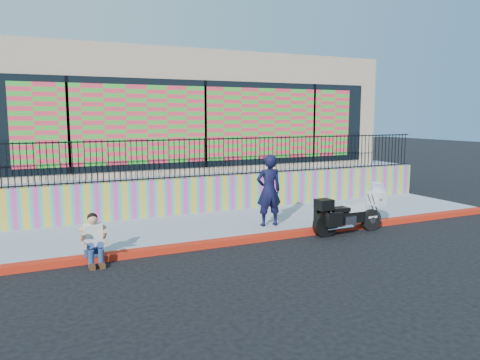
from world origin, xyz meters
TOP-DOWN VIEW (x-y plane):
  - ground at (0.00, 0.00)m, footprint 90.00×90.00m
  - red_curb at (0.00, 0.00)m, footprint 16.00×0.30m
  - sidewalk at (0.00, 1.65)m, footprint 16.00×3.00m
  - mural_wall at (0.00, 3.25)m, footprint 16.00×0.20m
  - metal_fence at (0.00, 3.25)m, footprint 15.80×0.04m
  - elevated_platform at (0.00, 8.35)m, footprint 16.00×10.00m
  - storefront_building at (0.00, 8.13)m, footprint 14.00×8.06m
  - police_motorcycle at (2.28, -0.38)m, footprint 2.12×0.70m
  - police_officer at (0.53, 0.79)m, footprint 0.76×0.55m
  - seated_man at (-4.20, -0.22)m, footprint 0.54×0.71m

SIDE VIEW (x-z plane):
  - ground at x=0.00m, z-range 0.00..0.00m
  - red_curb at x=0.00m, z-range 0.00..0.15m
  - sidewalk at x=0.00m, z-range 0.00..0.15m
  - seated_man at x=-4.20m, z-range -0.08..0.98m
  - police_motorcycle at x=2.28m, z-range -0.11..1.21m
  - elevated_platform at x=0.00m, z-range 0.00..1.25m
  - mural_wall at x=0.00m, z-range 0.15..1.25m
  - police_officer at x=0.53m, z-range 0.15..2.09m
  - metal_fence at x=0.00m, z-range 1.25..2.45m
  - storefront_building at x=0.00m, z-range 1.25..5.25m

